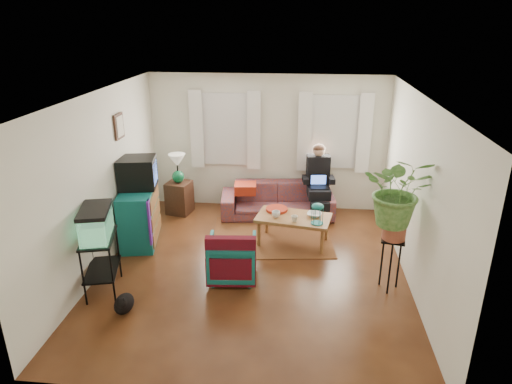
# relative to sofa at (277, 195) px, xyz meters

# --- Properties ---
(floor) EXTENTS (4.50, 5.00, 0.01)m
(floor) POSITION_rel_sofa_xyz_m (-0.23, -2.05, -0.41)
(floor) COLOR #4F2B14
(floor) RESTS_ON ground
(ceiling) EXTENTS (4.50, 5.00, 0.01)m
(ceiling) POSITION_rel_sofa_xyz_m (-0.23, -2.05, 2.19)
(ceiling) COLOR white
(ceiling) RESTS_ON wall_back
(wall_back) EXTENTS (4.50, 0.01, 2.60)m
(wall_back) POSITION_rel_sofa_xyz_m (-0.23, 0.45, 0.89)
(wall_back) COLOR silver
(wall_back) RESTS_ON floor
(wall_front) EXTENTS (4.50, 0.01, 2.60)m
(wall_front) POSITION_rel_sofa_xyz_m (-0.23, -4.55, 0.89)
(wall_front) COLOR silver
(wall_front) RESTS_ON floor
(wall_left) EXTENTS (0.01, 5.00, 2.60)m
(wall_left) POSITION_rel_sofa_xyz_m (-2.48, -2.05, 0.89)
(wall_left) COLOR silver
(wall_left) RESTS_ON floor
(wall_right) EXTENTS (0.01, 5.00, 2.60)m
(wall_right) POSITION_rel_sofa_xyz_m (2.02, -2.05, 0.89)
(wall_right) COLOR silver
(wall_right) RESTS_ON floor
(window_left) EXTENTS (1.08, 0.04, 1.38)m
(window_left) POSITION_rel_sofa_xyz_m (-1.03, 0.43, 1.14)
(window_left) COLOR white
(window_left) RESTS_ON wall_back
(window_right) EXTENTS (1.08, 0.04, 1.38)m
(window_right) POSITION_rel_sofa_xyz_m (1.02, 0.43, 1.14)
(window_right) COLOR white
(window_right) RESTS_ON wall_back
(curtains_left) EXTENTS (1.36, 0.06, 1.50)m
(curtains_left) POSITION_rel_sofa_xyz_m (-1.03, 0.35, 1.14)
(curtains_left) COLOR white
(curtains_left) RESTS_ON wall_back
(curtains_right) EXTENTS (1.36, 0.06, 1.50)m
(curtains_right) POSITION_rel_sofa_xyz_m (1.02, 0.35, 1.14)
(curtains_right) COLOR white
(curtains_right) RESTS_ON wall_back
(picture_frame) EXTENTS (0.04, 0.32, 0.40)m
(picture_frame) POSITION_rel_sofa_xyz_m (-2.45, -1.20, 1.54)
(picture_frame) COLOR #3D2616
(picture_frame) RESTS_ON wall_left
(area_rug) EXTENTS (2.18, 1.83, 0.01)m
(area_rug) POSITION_rel_sofa_xyz_m (-0.03, -0.94, -0.40)
(area_rug) COLOR brown
(area_rug) RESTS_ON floor
(sofa) EXTENTS (2.18, 1.05, 0.82)m
(sofa) POSITION_rel_sofa_xyz_m (0.00, 0.00, 0.00)
(sofa) COLOR brown
(sofa) RESTS_ON floor
(seated_person) EXTENTS (0.59, 0.70, 1.25)m
(seated_person) POSITION_rel_sofa_xyz_m (0.75, 0.08, 0.22)
(seated_person) COLOR black
(seated_person) RESTS_ON sofa
(side_table) EXTENTS (0.50, 0.50, 0.62)m
(side_table) POSITION_rel_sofa_xyz_m (-1.88, -0.07, -0.10)
(side_table) COLOR #3A2815
(side_table) RESTS_ON floor
(table_lamp) EXTENTS (0.38, 0.38, 0.57)m
(table_lamp) POSITION_rel_sofa_xyz_m (-1.88, -0.07, 0.47)
(table_lamp) COLOR white
(table_lamp) RESTS_ON side_table
(dresser) EXTENTS (0.70, 1.12, 0.94)m
(dresser) POSITION_rel_sofa_xyz_m (-2.22, -1.33, 0.06)
(dresser) COLOR navy
(dresser) RESTS_ON floor
(crt_tv) EXTENTS (0.66, 0.62, 0.50)m
(crt_tv) POSITION_rel_sofa_xyz_m (-2.22, -1.23, 0.78)
(crt_tv) COLOR black
(crt_tv) RESTS_ON dresser
(aquarium_stand) EXTENTS (0.58, 0.81, 0.82)m
(aquarium_stand) POSITION_rel_sofa_xyz_m (-2.23, -2.82, -0.00)
(aquarium_stand) COLOR black
(aquarium_stand) RESTS_ON floor
(aquarium) EXTENTS (0.52, 0.74, 0.43)m
(aquarium) POSITION_rel_sofa_xyz_m (-2.23, -2.82, 0.63)
(aquarium) COLOR #7FD899
(aquarium) RESTS_ON aquarium_stand
(black_cat) EXTENTS (0.32, 0.41, 0.31)m
(black_cat) POSITION_rel_sofa_xyz_m (-1.77, -3.28, -0.26)
(black_cat) COLOR black
(black_cat) RESTS_ON floor
(armchair) EXTENTS (0.72, 0.69, 0.69)m
(armchair) POSITION_rel_sofa_xyz_m (-0.51, -2.30, -0.07)
(armchair) COLOR #12656E
(armchair) RESTS_ON floor
(serape_throw) EXTENTS (0.71, 0.22, 0.57)m
(serape_throw) POSITION_rel_sofa_xyz_m (-0.49, -2.56, 0.08)
(serape_throw) COLOR #9E0A0A
(serape_throw) RESTS_ON armchair
(coffee_table) EXTENTS (1.29, 0.86, 0.50)m
(coffee_table) POSITION_rel_sofa_xyz_m (0.33, -1.14, -0.16)
(coffee_table) COLOR brown
(coffee_table) RESTS_ON floor
(cup_a) EXTENTS (0.16, 0.16, 0.11)m
(cup_a) POSITION_rel_sofa_xyz_m (0.05, -1.20, 0.14)
(cup_a) COLOR white
(cup_a) RESTS_ON coffee_table
(cup_b) EXTENTS (0.13, 0.13, 0.10)m
(cup_b) POSITION_rel_sofa_xyz_m (0.35, -1.34, 0.13)
(cup_b) COLOR beige
(cup_b) RESTS_ON coffee_table
(bowl) EXTENTS (0.27, 0.27, 0.06)m
(bowl) POSITION_rel_sofa_xyz_m (0.67, -1.09, 0.11)
(bowl) COLOR white
(bowl) RESTS_ON coffee_table
(snack_tray) EXTENTS (0.43, 0.43, 0.04)m
(snack_tray) POSITION_rel_sofa_xyz_m (0.04, -0.92, 0.10)
(snack_tray) COLOR #B21414
(snack_tray) RESTS_ON coffee_table
(birdcage) EXTENTS (0.23, 0.23, 0.35)m
(birdcage) POSITION_rel_sofa_xyz_m (0.71, -1.37, 0.26)
(birdcage) COLOR #115B6B
(birdcage) RESTS_ON coffee_table
(plant_stand) EXTENTS (0.39, 0.39, 0.78)m
(plant_stand) POSITION_rel_sofa_xyz_m (1.70, -2.36, -0.02)
(plant_stand) COLOR black
(plant_stand) RESTS_ON floor
(potted_plant) EXTENTS (1.02, 0.92, 0.99)m
(potted_plant) POSITION_rel_sofa_xyz_m (1.70, -2.36, 0.91)
(potted_plant) COLOR #599947
(potted_plant) RESTS_ON plant_stand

